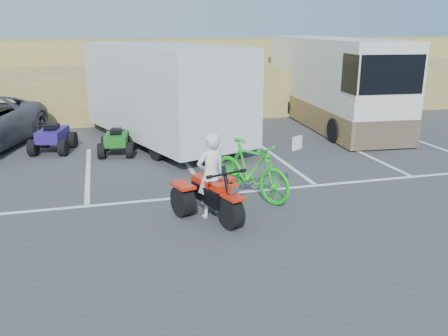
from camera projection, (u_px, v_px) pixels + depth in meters
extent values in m
plane|color=#39393B|center=(238.00, 239.00, 8.67)|extent=(100.00, 100.00, 0.00)
cube|color=white|center=(88.00, 172.00, 12.63)|extent=(0.12, 5.00, 0.01)
cube|color=white|center=(188.00, 164.00, 13.29)|extent=(0.12, 5.00, 0.01)
cube|color=white|center=(278.00, 158.00, 13.96)|extent=(0.12, 5.00, 0.01)
cube|color=white|center=(360.00, 152.00, 14.62)|extent=(0.12, 5.00, 0.01)
cube|color=white|center=(435.00, 146.00, 15.28)|extent=(0.12, 5.00, 0.01)
cube|color=white|center=(209.00, 195.00, 10.89)|extent=(28.00, 0.12, 0.01)
cube|color=olive|center=(150.00, 89.00, 21.34)|extent=(40.00, 6.00, 2.00)
cube|color=olive|center=(142.00, 61.00, 24.29)|extent=(40.00, 4.00, 2.20)
imported|color=white|center=(211.00, 175.00, 9.46)|extent=(0.73, 0.59, 1.74)
imported|color=#14BF19|center=(251.00, 170.00, 10.56)|extent=(1.65, 2.21, 1.32)
cube|color=silver|center=(163.00, 90.00, 15.24)|extent=(4.87, 7.31, 2.83)
cylinder|color=black|center=(165.00, 131.00, 15.63)|extent=(2.61, 1.59, 0.79)
cube|color=silver|center=(331.00, 81.00, 18.53)|extent=(2.89, 9.15, 3.25)
cube|color=olive|center=(329.00, 111.00, 18.87)|extent=(2.94, 9.16, 0.90)
cube|color=black|center=(393.00, 75.00, 14.07)|extent=(2.07, 0.17, 1.17)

